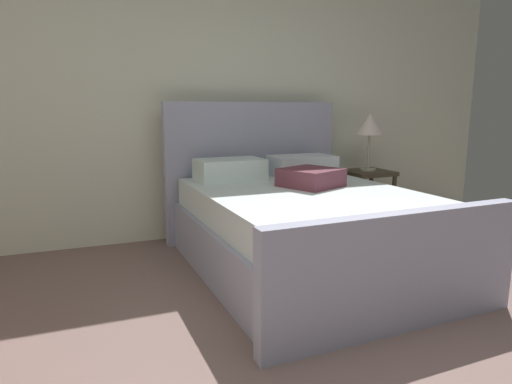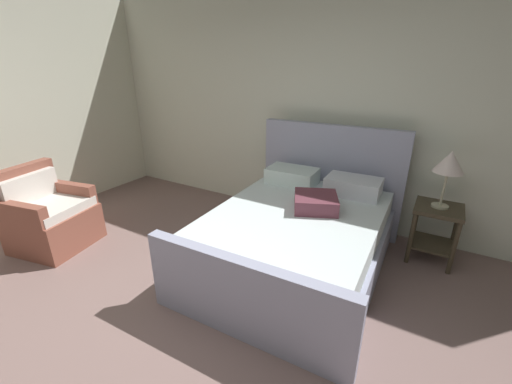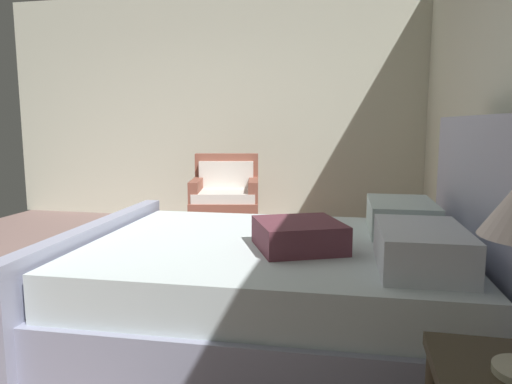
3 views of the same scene
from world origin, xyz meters
name	(u,v)px [view 1 (image 1 of 3)]	position (x,y,z in m)	size (l,w,h in m)	color
wall_back	(212,85)	(0.00, 2.76, 1.44)	(6.43, 0.12, 2.88)	silver
bed	(301,223)	(0.34, 1.55, 0.35)	(1.74, 2.19, 1.28)	#9C9FB9
nightstand_right	(367,190)	(1.50, 2.33, 0.40)	(0.44, 0.44, 0.60)	#413726
table_lamp_right	(370,126)	(1.50, 2.33, 1.05)	(0.28, 0.28, 0.57)	#B7B293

